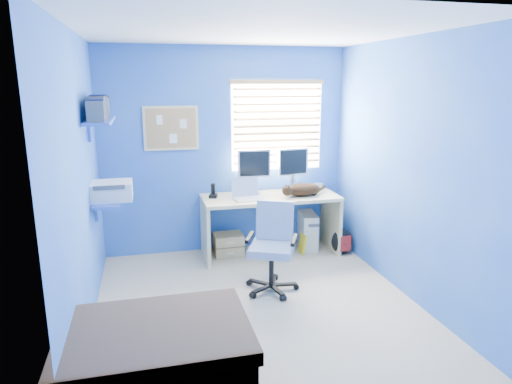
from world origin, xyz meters
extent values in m
cube|color=#BEA990|center=(0.00, 0.00, 0.00)|extent=(3.00, 3.20, 0.00)
cube|color=white|center=(0.00, 0.00, 2.50)|extent=(3.00, 3.20, 0.00)
cube|color=blue|center=(0.00, 1.60, 1.25)|extent=(3.00, 0.01, 2.50)
cube|color=blue|center=(0.00, -1.60, 1.25)|extent=(3.00, 0.01, 2.50)
cube|color=blue|center=(-1.50, 0.00, 1.25)|extent=(0.01, 3.20, 2.50)
cube|color=blue|center=(1.50, 0.00, 1.25)|extent=(0.01, 3.20, 2.50)
cube|color=#C8B88D|center=(0.48, 1.26, 0.37)|extent=(1.64, 0.65, 0.74)
cube|color=silver|center=(0.18, 1.15, 0.85)|extent=(0.36, 0.30, 0.22)
cube|color=silver|center=(0.32, 1.46, 1.01)|extent=(0.41, 0.14, 0.54)
cube|color=silver|center=(0.83, 1.46, 1.01)|extent=(0.41, 0.18, 0.54)
cube|color=black|center=(-0.20, 1.34, 0.82)|extent=(0.12, 0.13, 0.17)
imported|color=#257A33|center=(0.97, 1.36, 0.79)|extent=(0.10, 0.09, 0.10)
cylinder|color=silver|center=(1.18, 1.46, 0.78)|extent=(0.13, 0.13, 0.07)
ellipsoid|color=black|center=(0.86, 1.17, 0.82)|extent=(0.47, 0.33, 0.15)
cube|color=beige|center=(1.01, 1.37, 0.23)|extent=(0.25, 0.46, 0.45)
cube|color=tan|center=(-0.03, 1.35, 0.14)|extent=(0.35, 0.28, 0.27)
cube|color=yellow|center=(0.87, 1.17, 0.12)|extent=(0.03, 0.17, 0.24)
ellipsoid|color=black|center=(1.34, 1.04, 0.16)|extent=(0.29, 0.23, 0.32)
cube|color=#4B362C|center=(-0.97, -1.19, 0.28)|extent=(1.16, 0.83, 0.56)
cylinder|color=black|center=(0.21, 0.26, 0.03)|extent=(0.68, 0.68, 0.06)
cylinder|color=black|center=(0.21, 0.26, 0.23)|extent=(0.07, 0.07, 0.35)
cube|color=#7A96B6|center=(0.21, 0.26, 0.45)|extent=(0.56, 0.56, 0.08)
cube|color=#7A96B6|center=(0.30, 0.44, 0.69)|extent=(0.37, 0.22, 0.40)
cube|color=white|center=(0.65, 1.59, 1.55)|extent=(1.15, 0.01, 1.10)
cube|color=tan|center=(0.65, 1.56, 1.55)|extent=(1.10, 0.03, 1.00)
cube|color=#C8B88D|center=(-0.65, 1.58, 1.55)|extent=(0.64, 0.02, 0.52)
cube|color=tan|center=(-0.65, 1.57, 1.55)|extent=(0.58, 0.01, 0.46)
cube|color=blue|center=(-1.36, 0.75, 0.92)|extent=(0.26, 0.55, 0.03)
cube|color=silver|center=(-1.32, 0.75, 1.02)|extent=(0.42, 0.34, 0.18)
cube|color=blue|center=(-1.37, 0.75, 1.72)|extent=(0.24, 0.90, 0.03)
cube|color=navy|center=(-1.38, 0.75, 1.84)|extent=(0.15, 0.80, 0.22)
camera|label=1|loc=(-0.97, -3.89, 2.09)|focal=32.00mm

